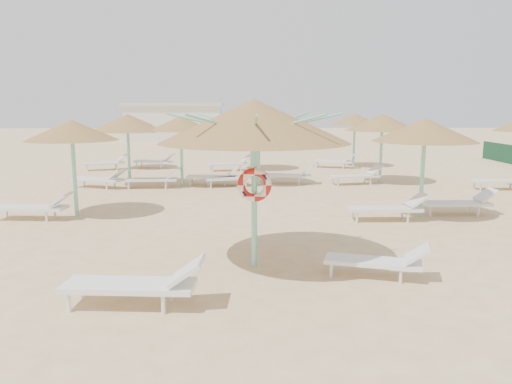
{
  "coord_description": "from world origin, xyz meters",
  "views": [
    {
      "loc": [
        -0.08,
        -8.88,
        3.04
      ],
      "look_at": [
        0.18,
        1.13,
        1.3
      ],
      "focal_mm": 35.0,
      "sensor_mm": 36.0,
      "label": 1
    }
  ],
  "objects": [
    {
      "name": "lounger_main_a",
      "position": [
        -1.68,
        -1.61,
        0.37
      ],
      "size": [
        2.19,
        0.8,
        0.78
      ],
      "rotation": [
        0.0,
        0.0,
        -0.07
      ],
      "color": "white",
      "rests_on": "ground"
    },
    {
      "name": "main_palapa",
      "position": [
        0.13,
        0.29,
        2.75
      ],
      "size": [
        3.52,
        3.52,
        3.16
      ],
      "color": "#7AD4B1",
      "rests_on": "ground"
    },
    {
      "name": "palapa_field",
      "position": [
        1.85,
        9.84,
        2.3
      ],
      "size": [
        19.29,
        14.13,
        2.72
      ],
      "color": "#7AD4B1",
      "rests_on": "ground"
    },
    {
      "name": "service_hut",
      "position": [
        -6.0,
        35.0,
        1.64
      ],
      "size": [
        8.4,
        4.4,
        3.25
      ],
      "color": "silver",
      "rests_on": "ground"
    },
    {
      "name": "ground",
      "position": [
        0.0,
        0.0,
        0.0
      ],
      "size": [
        120.0,
        120.0,
        0.0
      ],
      "primitive_type": "plane",
      "color": "#DFBC88",
      "rests_on": "ground"
    },
    {
      "name": "lounger_main_b",
      "position": [
        2.35,
        -0.4,
        0.31
      ],
      "size": [
        1.89,
        1.04,
        0.66
      ],
      "rotation": [
        0.0,
        0.0,
        -0.29
      ],
      "color": "white",
      "rests_on": "ground"
    }
  ]
}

